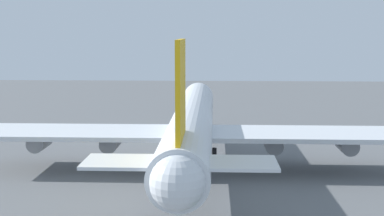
% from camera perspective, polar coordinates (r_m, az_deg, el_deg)
% --- Properties ---
extents(ground_plane, '(291.27, 291.27, 0.00)m').
position_cam_1_polar(ground_plane, '(85.58, -0.00, -6.11)').
color(ground_plane, slate).
extents(cargo_airplane, '(72.82, 65.04, 20.47)m').
position_cam_1_polar(cargo_airplane, '(83.80, -0.01, -1.78)').
color(cargo_airplane, silver).
rests_on(cargo_airplane, ground_plane).
extents(safety_cone_nose, '(0.56, 0.56, 0.80)m').
position_cam_1_polar(safety_cone_nose, '(117.46, 2.52, -1.97)').
color(safety_cone_nose, orange).
rests_on(safety_cone_nose, ground_plane).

